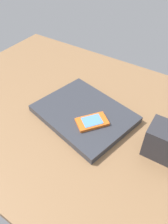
{
  "coord_description": "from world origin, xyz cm",
  "views": [
    {
      "loc": [
        30.2,
        -46.08,
        56.09
      ],
      "look_at": [
        0.65,
        -1.27,
        5.0
      ],
      "focal_mm": 34.55,
      "sensor_mm": 36.0,
      "label": 1
    }
  ],
  "objects": [
    {
      "name": "cell_phone_on_laptop",
      "position": [
        5.81,
        -4.38,
        5.86
      ],
      "size": [
        10.75,
        11.51,
        1.09
      ],
      "color": "orange",
      "rests_on": "laptop_closed"
    },
    {
      "name": "desk_surface",
      "position": [
        0.0,
        0.0,
        1.5
      ],
      "size": [
        120.0,
        80.0,
        3.0
      ],
      "primitive_type": "cube",
      "color": "olive",
      "rests_on": "ground"
    },
    {
      "name": "desk_organizer",
      "position": [
        28.9,
        -1.48,
        7.99
      ],
      "size": [
        11.78,
        8.51,
        9.98
      ],
      "primitive_type": "cube",
      "rotation": [
        0.0,
        0.0,
        0.02
      ],
      "color": "#2D2D33",
      "rests_on": "desk_surface"
    },
    {
      "name": "laptop_closed",
      "position": [
        0.65,
        -1.27,
        4.17
      ],
      "size": [
        36.08,
        30.71,
        2.34
      ],
      "primitive_type": "cube",
      "rotation": [
        0.0,
        0.0,
        -0.22
      ],
      "color": "#33353D",
      "rests_on": "desk_surface"
    }
  ]
}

